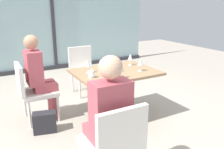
# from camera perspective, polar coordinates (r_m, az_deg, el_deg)

# --- Properties ---
(ground_plane) EXTENTS (12.00, 12.00, 0.00)m
(ground_plane) POSITION_cam_1_polar(r_m,az_deg,el_deg) (3.60, 0.79, -10.37)
(ground_plane) COLOR #A89E8E
(window_wall_backdrop) EXTENTS (5.35, 0.10, 2.70)m
(window_wall_backdrop) POSITION_cam_1_polar(r_m,az_deg,el_deg) (6.19, -14.39, 12.35)
(window_wall_backdrop) COLOR #96B7BC
(window_wall_backdrop) RESTS_ON ground_plane
(dining_table_main) EXTENTS (1.16, 0.86, 0.73)m
(dining_table_main) POSITION_cam_1_polar(r_m,az_deg,el_deg) (3.39, 0.82, -2.33)
(dining_table_main) COLOR #997551
(dining_table_main) RESTS_ON ground_plane
(chair_front_left) EXTENTS (0.46, 0.50, 0.87)m
(chair_front_left) POSITION_cam_1_polar(r_m,az_deg,el_deg) (2.11, 0.37, -16.22)
(chair_front_left) COLOR silver
(chair_front_left) RESTS_ON ground_plane
(chair_far_left) EXTENTS (0.50, 0.46, 0.87)m
(chair_far_left) POSITION_cam_1_polar(r_m,az_deg,el_deg) (3.49, -19.08, -3.32)
(chair_far_left) COLOR silver
(chair_far_left) RESTS_ON ground_plane
(chair_near_window) EXTENTS (0.46, 0.51, 0.87)m
(chair_near_window) POSITION_cam_1_polar(r_m,az_deg,el_deg) (4.46, -7.09, 1.82)
(chair_near_window) COLOR silver
(chair_near_window) RESTS_ON ground_plane
(person_front_left) EXTENTS (0.34, 0.39, 1.26)m
(person_front_left) POSITION_cam_1_polar(r_m,az_deg,el_deg) (2.09, -1.11, -10.10)
(person_front_left) COLOR #B24C56
(person_front_left) RESTS_ON ground_plane
(person_far_left) EXTENTS (0.39, 0.34, 1.26)m
(person_far_left) POSITION_cam_1_polar(r_m,az_deg,el_deg) (3.45, -17.63, 0.13)
(person_far_left) COLOR #B24C56
(person_far_left) RESTS_ON ground_plane
(wine_glass_0) EXTENTS (0.07, 0.07, 0.18)m
(wine_glass_0) POSITION_cam_1_polar(r_m,az_deg,el_deg) (2.80, -5.02, 0.56)
(wine_glass_0) COLOR silver
(wine_glass_0) RESTS_ON dining_table_main
(wine_glass_1) EXTENTS (0.07, 0.07, 0.18)m
(wine_glass_1) POSITION_cam_1_polar(r_m,az_deg,el_deg) (3.25, -2.86, 2.87)
(wine_glass_1) COLOR silver
(wine_glass_1) RESTS_ON dining_table_main
(wine_glass_2) EXTENTS (0.07, 0.07, 0.18)m
(wine_glass_2) POSITION_cam_1_polar(r_m,az_deg,el_deg) (3.31, 7.01, 3.04)
(wine_glass_2) COLOR silver
(wine_glass_2) RESTS_ON dining_table_main
(wine_glass_3) EXTENTS (0.07, 0.07, 0.18)m
(wine_glass_3) POSITION_cam_1_polar(r_m,az_deg,el_deg) (3.63, 4.53, 4.34)
(wine_glass_3) COLOR silver
(wine_glass_3) RESTS_ON dining_table_main
(wine_glass_4) EXTENTS (0.07, 0.07, 0.18)m
(wine_glass_4) POSITION_cam_1_polar(r_m,az_deg,el_deg) (3.22, -5.98, 2.67)
(wine_glass_4) COLOR silver
(wine_glass_4) RESTS_ON dining_table_main
(wine_glass_5) EXTENTS (0.07, 0.07, 0.18)m
(wine_glass_5) POSITION_cam_1_polar(r_m,az_deg,el_deg) (2.97, 2.24, 1.53)
(wine_glass_5) COLOR silver
(wine_glass_5) RESTS_ON dining_table_main
(coffee_cup) EXTENTS (0.08, 0.08, 0.09)m
(coffee_cup) POSITION_cam_1_polar(r_m,az_deg,el_deg) (3.02, -5.16, 0.02)
(coffee_cup) COLOR white
(coffee_cup) RESTS_ON dining_table_main
(cell_phone_on_table) EXTENTS (0.13, 0.16, 0.01)m
(cell_phone_on_table) POSITION_cam_1_polar(r_m,az_deg,el_deg) (3.35, 1.56, 1.07)
(cell_phone_on_table) COLOR black
(cell_phone_on_table) RESTS_ON dining_table_main
(handbag_1) EXTENTS (0.33, 0.23, 0.28)m
(handbag_1) POSITION_cam_1_polar(r_m,az_deg,el_deg) (3.27, -16.25, -11.25)
(handbag_1) COLOR #232328
(handbag_1) RESTS_ON ground_plane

